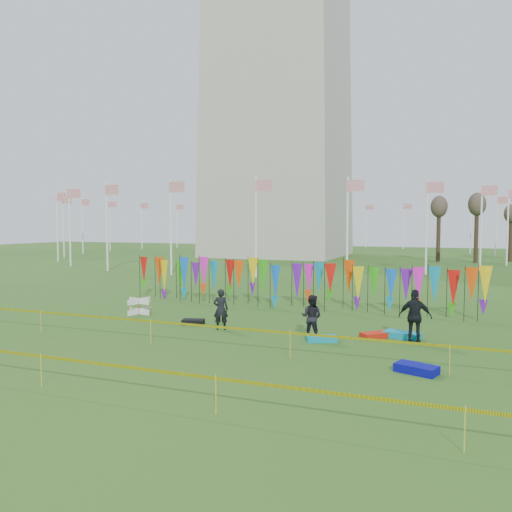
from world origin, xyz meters
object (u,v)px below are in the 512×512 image
at_px(kite_bag_turquoise, 322,339).
at_px(kite_bag_red, 376,335).
at_px(person_right, 415,317).
at_px(kite_bag_blue, 416,369).
at_px(kite_bag_teal, 402,335).
at_px(box_kite, 139,306).
at_px(kite_bag_black, 193,322).
at_px(person_mid, 312,317).
at_px(person_left, 221,309).

relative_size(kite_bag_turquoise, kite_bag_red, 0.93).
height_order(person_right, kite_bag_blue, person_right).
relative_size(kite_bag_red, kite_bag_teal, 0.88).
xyz_separation_m(box_kite, kite_bag_black, (3.50, -1.12, -0.28)).
relative_size(person_right, kite_bag_black, 2.12).
bearing_deg(kite_bag_blue, kite_bag_teal, 100.35).
bearing_deg(box_kite, kite_bag_teal, -2.73).
relative_size(kite_bag_black, kite_bag_teal, 0.71).
height_order(person_right, kite_bag_turquoise, person_right).
relative_size(box_kite, person_mid, 0.47).
distance_m(person_right, kite_bag_black, 9.05).
relative_size(person_mid, kite_bag_red, 1.44).
relative_size(box_kite, kite_bag_turquoise, 0.73).
bearing_deg(person_left, kite_bag_teal, 168.01).
bearing_deg(person_mid, person_left, 0.72).
height_order(box_kite, kite_bag_red, box_kite).
height_order(kite_bag_red, kite_bag_teal, kite_bag_teal).
relative_size(person_left, kite_bag_teal, 1.27).
xyz_separation_m(person_left, person_right, (7.46, 0.40, 0.14)).
relative_size(person_mid, person_right, 0.85).
distance_m(box_kite, kite_bag_red, 11.13).
relative_size(box_kite, kite_bag_teal, 0.60).
bearing_deg(person_mid, person_right, -164.81).
xyz_separation_m(person_left, kite_bag_red, (6.05, 0.80, -0.72)).
bearing_deg(person_right, box_kite, -5.44).
bearing_deg(person_right, kite_bag_teal, -53.33).
xyz_separation_m(kite_bag_turquoise, kite_bag_blue, (3.46, -2.74, 0.01)).
bearing_deg(person_mid, kite_bag_teal, -152.19).
height_order(kite_bag_turquoise, kite_bag_black, kite_bag_turquoise).
bearing_deg(kite_bag_red, kite_bag_black, -177.88).
bearing_deg(kite_bag_turquoise, kite_bag_black, 169.94).
distance_m(kite_bag_turquoise, kite_bag_blue, 4.41).
height_order(kite_bag_blue, kite_bag_red, kite_bag_blue).
bearing_deg(kite_bag_blue, kite_bag_turquoise, 141.67).
distance_m(person_right, kite_bag_red, 1.70).
xyz_separation_m(kite_bag_blue, kite_bag_teal, (-0.79, 4.32, 0.00)).
bearing_deg(box_kite, kite_bag_turquoise, -13.02).
distance_m(person_left, person_right, 7.47).
bearing_deg(box_kite, kite_bag_blue, -20.93).
height_order(kite_bag_red, kite_bag_black, kite_bag_black).
bearing_deg(kite_bag_turquoise, kite_bag_teal, 30.75).
height_order(box_kite, person_mid, person_mid).
relative_size(kite_bag_turquoise, kite_bag_teal, 0.82).
bearing_deg(kite_bag_red, kite_bag_turquoise, -143.03).
bearing_deg(kite_bag_red, person_mid, -154.24).
relative_size(person_right, kite_bag_turquoise, 1.81).
height_order(person_left, kite_bag_teal, person_left).
bearing_deg(person_mid, box_kite, -7.42).
distance_m(person_right, kite_bag_blue, 3.77).
relative_size(kite_bag_blue, kite_bag_red, 1.01).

